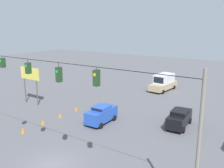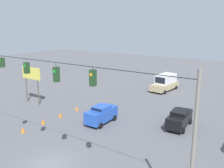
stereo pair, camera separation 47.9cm
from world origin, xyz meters
name	(u,v)px [view 1 (the left image)]	position (x,y,z in m)	size (l,w,h in m)	color
ground_plane	(51,167)	(0.00, 0.00, 0.00)	(140.00, 140.00, 0.00)	#56565B
overhead_signal_span	(46,97)	(-0.15, 0.19, 5.78)	(22.41, 0.38, 8.99)	slate
sedan_blue_withflow_mid	(101,114)	(2.08, -9.58, 1.05)	(2.07, 4.25, 2.01)	#234CB2
sedan_black_oncoming_far	(179,118)	(-5.63, -13.48, 0.99)	(2.22, 4.63, 1.90)	black
box_truck_tan_withflow_deep	(163,82)	(1.99, -27.35, 1.37)	(2.92, 6.35, 2.77)	tan
traffic_cone_nearest	(23,130)	(7.21, -2.81, 0.28)	(0.38, 0.38, 0.55)	orange
traffic_cone_second	(43,122)	(7.29, -5.52, 0.28)	(0.38, 0.38, 0.55)	orange
traffic_cone_third	(60,115)	(7.29, -8.18, 0.28)	(0.38, 0.38, 0.55)	orange
traffic_cone_fourth	(76,109)	(7.27, -11.08, 0.28)	(0.38, 0.38, 0.55)	orange
roadside_billboard	(30,77)	(14.53, -9.83, 3.85)	(3.68, 0.16, 5.19)	#4C473D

